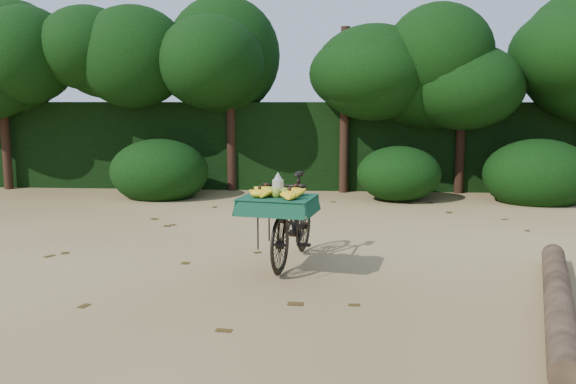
{
  "coord_description": "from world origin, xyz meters",
  "views": [
    {
      "loc": [
        0.3,
        -6.95,
        1.86
      ],
      "look_at": [
        -0.18,
        -0.54,
        0.88
      ],
      "focal_mm": 38.0,
      "sensor_mm": 36.0,
      "label": 1
    }
  ],
  "objects": [
    {
      "name": "fallen_log",
      "position": [
        2.29,
        -1.63,
        0.12
      ],
      "size": [
        1.24,
        3.26,
        0.24
      ],
      "primitive_type": "cylinder",
      "rotation": [
        1.57,
        0.0,
        -0.31
      ],
      "color": "brown",
      "rests_on": "ground"
    },
    {
      "name": "hedge_backdrop",
      "position": [
        0.0,
        6.3,
        0.9
      ],
      "size": [
        26.0,
        1.8,
        1.8
      ],
      "primitive_type": "cube",
      "color": "black",
      "rests_on": "ground"
    },
    {
      "name": "vendor_bicycle",
      "position": [
        -0.16,
        -0.2,
        0.53
      ],
      "size": [
        0.93,
        1.84,
        1.04
      ],
      "rotation": [
        0.0,
        0.0,
        -0.19
      ],
      "color": "black",
      "rests_on": "ground"
    },
    {
      "name": "tree_row",
      "position": [
        -0.65,
        5.5,
        2.0
      ],
      "size": [
        14.5,
        2.0,
        4.0
      ],
      "primitive_type": null,
      "color": "black",
      "rests_on": "ground"
    },
    {
      "name": "bush_clumps",
      "position": [
        0.5,
        4.3,
        0.45
      ],
      "size": [
        8.8,
        1.7,
        0.9
      ],
      "primitive_type": null,
      "color": "black",
      "rests_on": "ground"
    },
    {
      "name": "ground",
      "position": [
        0.0,
        0.0,
        0.0
      ],
      "size": [
        80.0,
        80.0,
        0.0
      ],
      "primitive_type": "plane",
      "color": "tan",
      "rests_on": "ground"
    },
    {
      "name": "leaf_litter",
      "position": [
        0.0,
        0.65,
        0.01
      ],
      "size": [
        7.0,
        7.3,
        0.01
      ],
      "primitive_type": null,
      "color": "#433212",
      "rests_on": "ground"
    }
  ]
}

